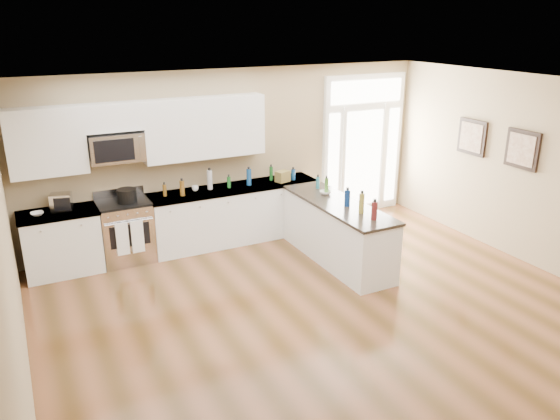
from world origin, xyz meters
The scene contains 20 objects.
ground centered at (0.00, 0.00, 0.00)m, with size 8.00×8.00×0.00m, color #4C3215.
room_shell centered at (0.00, 0.00, 1.71)m, with size 8.00×8.00×8.00m.
back_cabinet_left centered at (-2.87, 3.69, 0.44)m, with size 1.10×0.66×0.94m.
back_cabinet_right centered at (-0.16, 3.69, 0.44)m, with size 2.85×0.66×0.94m.
peninsula_cabinet centered at (0.93, 2.24, 0.43)m, with size 0.69×2.32×0.94m.
upper_cabinet_left centered at (-2.88, 3.83, 1.93)m, with size 1.04×0.33×0.95m, color white.
upper_cabinet_right centered at (-0.57, 3.83, 1.93)m, with size 1.94×0.33×0.95m, color white.
upper_cabinet_short centered at (-1.95, 3.83, 2.20)m, with size 0.82×0.33×0.40m, color white.
microwave centered at (-1.95, 3.80, 1.76)m, with size 0.78×0.41×0.42m.
entry_door centered at (2.55, 3.95, 1.30)m, with size 1.70×0.10×2.60m.
wall_art_near centered at (3.47, 2.20, 1.70)m, with size 0.05×0.58×0.58m.
wall_art_far centered at (3.47, 1.20, 1.70)m, with size 0.05×0.58×0.58m.
kitchen_range centered at (-1.95, 3.69, 0.48)m, with size 0.76×0.68×1.08m.
stockpot centered at (-1.89, 3.65, 1.06)m, with size 0.29×0.29×0.22m, color black.
toaster_oven centered at (-2.80, 3.74, 1.06)m, with size 0.29×0.22×0.24m, color silver.
cardboard_box centered at (0.69, 3.60, 1.03)m, with size 0.22×0.16×0.18m, color brown.
bowl_left centered at (-3.14, 3.66, 0.96)m, with size 0.18×0.18×0.04m, color white.
bowl_peninsula centered at (0.97, 2.67, 0.97)m, with size 0.18×0.18×0.05m, color white.
cup_counter centered at (-0.80, 3.76, 0.98)m, with size 0.11×0.11×0.08m, color white.
counter_bottles centered at (0.31, 2.91, 1.07)m, with size 2.38×2.43×0.31m.
Camera 1 is at (-3.33, -4.27, 3.55)m, focal length 35.00 mm.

